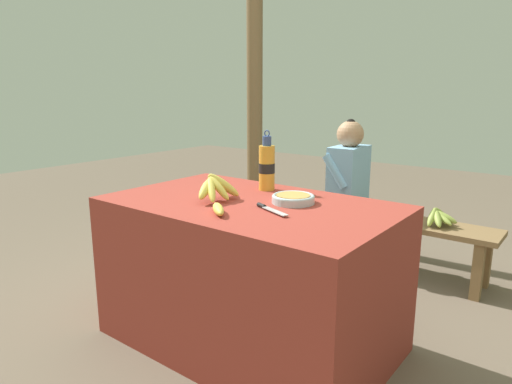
{
  "coord_description": "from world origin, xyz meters",
  "views": [
    {
      "loc": [
        1.34,
        -1.69,
        1.28
      ],
      "look_at": [
        0.0,
        0.05,
        0.78
      ],
      "focal_mm": 32.0,
      "sensor_mm": 36.0,
      "label": 1
    }
  ],
  "objects_px": {
    "knife": "(268,208)",
    "support_post_near": "(255,107)",
    "serving_bowl": "(293,198)",
    "banana_bunch_ripe": "(216,186)",
    "loose_banana_front": "(218,209)",
    "water_bottle": "(267,167)",
    "seated_vendor": "(342,182)",
    "wooden_bench": "(362,220)",
    "banana_bunch_green": "(439,216)"
  },
  "relations": [
    {
      "from": "support_post_near",
      "to": "loose_banana_front",
      "type": "bearing_deg",
      "value": -56.28
    },
    {
      "from": "knife",
      "to": "loose_banana_front",
      "type": "bearing_deg",
      "value": -104.91
    },
    {
      "from": "seated_vendor",
      "to": "support_post_near",
      "type": "distance_m",
      "value": 1.21
    },
    {
      "from": "serving_bowl",
      "to": "loose_banana_front",
      "type": "distance_m",
      "value": 0.4
    },
    {
      "from": "seated_vendor",
      "to": "support_post_near",
      "type": "height_order",
      "value": "support_post_near"
    },
    {
      "from": "seated_vendor",
      "to": "serving_bowl",
      "type": "bearing_deg",
      "value": 103.42
    },
    {
      "from": "loose_banana_front",
      "to": "wooden_bench",
      "type": "relative_size",
      "value": 0.09
    },
    {
      "from": "banana_bunch_green",
      "to": "support_post_near",
      "type": "bearing_deg",
      "value": 171.01
    },
    {
      "from": "banana_bunch_ripe",
      "to": "wooden_bench",
      "type": "xyz_separation_m",
      "value": [
        0.14,
        1.42,
        -0.47
      ]
    },
    {
      "from": "banana_bunch_ripe",
      "to": "wooden_bench",
      "type": "relative_size",
      "value": 0.16
    },
    {
      "from": "wooden_bench",
      "to": "banana_bunch_green",
      "type": "relative_size",
      "value": 6.68
    },
    {
      "from": "support_post_near",
      "to": "serving_bowl",
      "type": "bearing_deg",
      "value": -47.04
    },
    {
      "from": "support_post_near",
      "to": "knife",
      "type": "bearing_deg",
      "value": -50.67
    },
    {
      "from": "seated_vendor",
      "to": "water_bottle",
      "type": "bearing_deg",
      "value": 91.21
    },
    {
      "from": "water_bottle",
      "to": "knife",
      "type": "bearing_deg",
      "value": -53.14
    },
    {
      "from": "banana_bunch_ripe",
      "to": "seated_vendor",
      "type": "bearing_deg",
      "value": 90.66
    },
    {
      "from": "banana_bunch_ripe",
      "to": "loose_banana_front",
      "type": "height_order",
      "value": "banana_bunch_ripe"
    },
    {
      "from": "banana_bunch_ripe",
      "to": "seated_vendor",
      "type": "distance_m",
      "value": 1.4
    },
    {
      "from": "water_bottle",
      "to": "banana_bunch_green",
      "type": "bearing_deg",
      "value": 59.64
    },
    {
      "from": "loose_banana_front",
      "to": "banana_bunch_green",
      "type": "xyz_separation_m",
      "value": [
        0.5,
        1.6,
        -0.3
      ]
    },
    {
      "from": "banana_bunch_green",
      "to": "banana_bunch_ripe",
      "type": "bearing_deg",
      "value": -115.71
    },
    {
      "from": "knife",
      "to": "seated_vendor",
      "type": "distance_m",
      "value": 1.43
    },
    {
      "from": "water_bottle",
      "to": "knife",
      "type": "xyz_separation_m",
      "value": [
        0.26,
        -0.34,
        -0.12
      ]
    },
    {
      "from": "wooden_bench",
      "to": "seated_vendor",
      "type": "relative_size",
      "value": 1.72
    },
    {
      "from": "water_bottle",
      "to": "seated_vendor",
      "type": "distance_m",
      "value": 1.07
    },
    {
      "from": "seated_vendor",
      "to": "banana_bunch_green",
      "type": "distance_m",
      "value": 0.71
    },
    {
      "from": "wooden_bench",
      "to": "seated_vendor",
      "type": "distance_m",
      "value": 0.32
    },
    {
      "from": "banana_bunch_ripe",
      "to": "loose_banana_front",
      "type": "xyz_separation_m",
      "value": [
        0.18,
        -0.18,
        -0.05
      ]
    },
    {
      "from": "seated_vendor",
      "to": "support_post_near",
      "type": "xyz_separation_m",
      "value": [
        -1.06,
        0.31,
        0.5
      ]
    },
    {
      "from": "knife",
      "to": "banana_bunch_green",
      "type": "distance_m",
      "value": 1.49
    },
    {
      "from": "water_bottle",
      "to": "seated_vendor",
      "type": "relative_size",
      "value": 0.3
    },
    {
      "from": "support_post_near",
      "to": "water_bottle",
      "type": "bearing_deg",
      "value": -50.07
    },
    {
      "from": "knife",
      "to": "banana_bunch_green",
      "type": "xyz_separation_m",
      "value": [
        0.37,
        1.41,
        -0.29
      ]
    },
    {
      "from": "loose_banana_front",
      "to": "water_bottle",
      "type": "bearing_deg",
      "value": 103.1
    },
    {
      "from": "wooden_bench",
      "to": "seated_vendor",
      "type": "xyz_separation_m",
      "value": [
        -0.16,
        -0.03,
        0.27
      ]
    },
    {
      "from": "water_bottle",
      "to": "knife",
      "type": "height_order",
      "value": "water_bottle"
    },
    {
      "from": "wooden_bench",
      "to": "loose_banana_front",
      "type": "bearing_deg",
      "value": -88.67
    },
    {
      "from": "banana_bunch_ripe",
      "to": "knife",
      "type": "distance_m",
      "value": 0.32
    },
    {
      "from": "loose_banana_front",
      "to": "banana_bunch_green",
      "type": "bearing_deg",
      "value": 72.45
    },
    {
      "from": "knife",
      "to": "serving_bowl",
      "type": "bearing_deg",
      "value": 105.82
    },
    {
      "from": "water_bottle",
      "to": "support_post_near",
      "type": "height_order",
      "value": "support_post_near"
    },
    {
      "from": "banana_bunch_ripe",
      "to": "seated_vendor",
      "type": "xyz_separation_m",
      "value": [
        -0.02,
        1.38,
        -0.2
      ]
    },
    {
      "from": "loose_banana_front",
      "to": "support_post_near",
      "type": "distance_m",
      "value": 2.28
    },
    {
      "from": "knife",
      "to": "support_post_near",
      "type": "height_order",
      "value": "support_post_near"
    },
    {
      "from": "serving_bowl",
      "to": "support_post_near",
      "type": "bearing_deg",
      "value": 132.96
    },
    {
      "from": "serving_bowl",
      "to": "wooden_bench",
      "type": "height_order",
      "value": "serving_bowl"
    },
    {
      "from": "knife",
      "to": "seated_vendor",
      "type": "xyz_separation_m",
      "value": [
        -0.33,
        1.38,
        -0.14
      ]
    },
    {
      "from": "banana_bunch_ripe",
      "to": "water_bottle",
      "type": "relative_size",
      "value": 0.92
    },
    {
      "from": "loose_banana_front",
      "to": "support_post_near",
      "type": "height_order",
      "value": "support_post_near"
    },
    {
      "from": "banana_bunch_ripe",
      "to": "support_post_near",
      "type": "relative_size",
      "value": 0.13
    }
  ]
}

